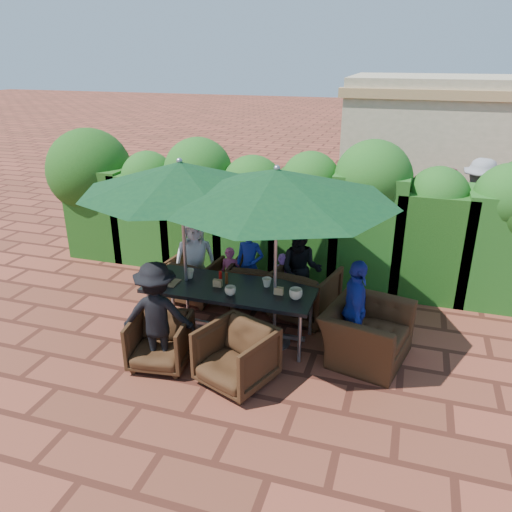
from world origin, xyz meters
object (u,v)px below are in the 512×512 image
(dining_table, at_px, (230,292))
(chair_end_right, at_px, (367,325))
(chair_far_right, at_px, (305,290))
(umbrella_left, at_px, (180,177))
(umbrella_right, at_px, (277,185))
(chair_far_left, at_px, (194,277))
(chair_near_left, at_px, (160,339))
(chair_near_right, at_px, (236,354))
(chair_far_mid, at_px, (257,281))

(dining_table, distance_m, chair_end_right, 1.87)
(chair_far_right, xyz_separation_m, chair_end_right, (0.99, -0.83, 0.04))
(umbrella_left, relative_size, umbrella_right, 0.88)
(umbrella_left, relative_size, chair_far_left, 3.42)
(chair_near_left, bearing_deg, chair_near_right, -11.33)
(chair_far_left, bearing_deg, chair_end_right, 168.71)
(umbrella_left, bearing_deg, chair_near_left, -86.47)
(chair_far_mid, height_order, chair_near_right, chair_near_right)
(chair_far_left, bearing_deg, umbrella_left, 114.31)
(dining_table, bearing_deg, umbrella_right, -1.77)
(chair_far_left, bearing_deg, chair_far_right, -175.29)
(chair_far_right, bearing_deg, chair_near_right, 90.67)
(umbrella_right, height_order, chair_near_right, umbrella_right)
(umbrella_left, bearing_deg, umbrella_right, -1.89)
(chair_far_right, height_order, chair_near_left, chair_far_right)
(chair_far_right, bearing_deg, chair_end_right, 153.89)
(umbrella_left, distance_m, chair_end_right, 3.05)
(chair_far_mid, distance_m, chair_near_left, 2.05)
(chair_near_left, xyz_separation_m, chair_near_right, (1.04, -0.07, 0.04))
(umbrella_right, relative_size, chair_far_right, 3.44)
(dining_table, relative_size, chair_near_left, 3.19)
(dining_table, xyz_separation_m, chair_far_right, (0.87, 0.84, -0.24))
(chair_near_right, distance_m, chair_end_right, 1.74)
(dining_table, distance_m, chair_far_mid, 1.06)
(chair_far_mid, relative_size, chair_near_left, 1.08)
(dining_table, height_order, chair_far_right, chair_far_right)
(chair_far_right, bearing_deg, chair_near_left, 64.18)
(chair_far_mid, xyz_separation_m, chair_near_left, (-0.66, -1.94, -0.03))
(dining_table, relative_size, chair_far_left, 3.00)
(chair_far_left, bearing_deg, umbrella_right, 156.37)
(chair_far_left, height_order, chair_far_right, chair_far_right)
(umbrella_left, distance_m, chair_far_left, 2.04)
(chair_near_left, relative_size, chair_near_right, 0.91)
(umbrella_left, height_order, chair_near_right, umbrella_left)
(chair_near_left, bearing_deg, chair_far_right, 42.74)
(chair_far_mid, bearing_deg, chair_far_left, 7.46)
(chair_far_mid, xyz_separation_m, chair_end_right, (1.80, -1.01, 0.09))
(umbrella_left, distance_m, umbrella_right, 1.30)
(chair_far_mid, distance_m, chair_far_right, 0.83)
(chair_far_mid, height_order, chair_end_right, chair_end_right)
(chair_far_right, relative_size, chair_near_right, 1.09)
(umbrella_left, bearing_deg, chair_end_right, -0.31)
(umbrella_left, height_order, chair_end_right, umbrella_left)
(chair_far_mid, relative_size, chair_end_right, 0.72)
(chair_far_left, xyz_separation_m, chair_end_right, (2.80, -0.87, 0.09))
(umbrella_left, bearing_deg, chair_near_right, -42.99)
(chair_far_right, distance_m, chair_near_right, 1.89)
(umbrella_right, relative_size, chair_near_right, 3.74)
(chair_far_right, height_order, chair_near_right, chair_far_right)
(umbrella_left, height_order, chair_far_mid, umbrella_left)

